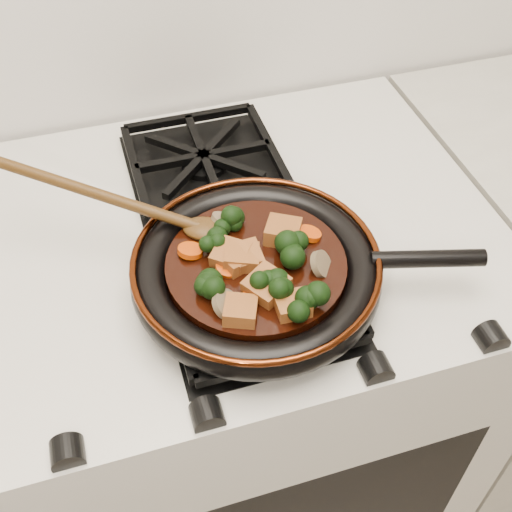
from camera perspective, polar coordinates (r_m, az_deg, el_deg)
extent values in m
cube|color=beige|center=(1.26, -1.83, -12.26)|extent=(0.76, 0.60, 0.90)
cylinder|color=black|center=(0.80, 0.00, -1.81)|extent=(0.28, 0.28, 0.01)
torus|color=black|center=(0.79, 0.00, -1.38)|extent=(0.31, 0.31, 0.04)
torus|color=#4C1D0A|center=(0.78, 0.00, -0.35)|extent=(0.31, 0.31, 0.01)
cylinder|color=black|center=(0.81, 15.03, -0.24)|extent=(0.14, 0.06, 0.02)
cylinder|color=black|center=(0.79, 0.00, -1.04)|extent=(0.22, 0.22, 0.02)
cube|color=brown|center=(0.77, -1.76, -0.44)|extent=(0.05, 0.05, 0.02)
cube|color=brown|center=(0.80, 2.40, 2.14)|extent=(0.06, 0.06, 0.03)
cube|color=brown|center=(0.72, -1.40, -4.92)|extent=(0.05, 0.05, 0.02)
cube|color=brown|center=(0.73, 3.28, -4.45)|extent=(0.04, 0.04, 0.02)
cube|color=brown|center=(0.74, 0.96, -2.73)|extent=(0.06, 0.06, 0.03)
cube|color=brown|center=(0.77, -1.34, -0.15)|extent=(0.05, 0.05, 0.03)
cube|color=brown|center=(0.77, -0.95, -0.15)|extent=(0.04, 0.04, 0.03)
cube|color=brown|center=(0.78, -2.25, 0.00)|extent=(0.06, 0.06, 0.03)
cylinder|color=#CA3E05|center=(0.75, -4.16, -2.81)|extent=(0.03, 0.03, 0.02)
cylinder|color=#CA3E05|center=(0.74, -0.07, -3.25)|extent=(0.03, 0.03, 0.01)
cylinder|color=#CA3E05|center=(0.81, 4.77, 2.00)|extent=(0.03, 0.03, 0.02)
cylinder|color=#CA3E05|center=(0.77, -2.51, -1.03)|extent=(0.03, 0.03, 0.02)
cylinder|color=#CA3E05|center=(0.79, -5.85, 0.48)|extent=(0.03, 0.03, 0.02)
cylinder|color=brown|center=(0.82, -2.94, 3.20)|extent=(0.04, 0.04, 0.02)
cylinder|color=brown|center=(0.73, -2.68, -4.31)|extent=(0.04, 0.05, 0.03)
cylinder|color=brown|center=(0.77, 5.82, -0.74)|extent=(0.04, 0.04, 0.03)
ellipsoid|color=#462B0F|center=(0.82, -4.62, 2.43)|extent=(0.07, 0.06, 0.02)
cylinder|color=#462B0F|center=(0.84, -14.08, 5.42)|extent=(0.02, 0.02, 0.29)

